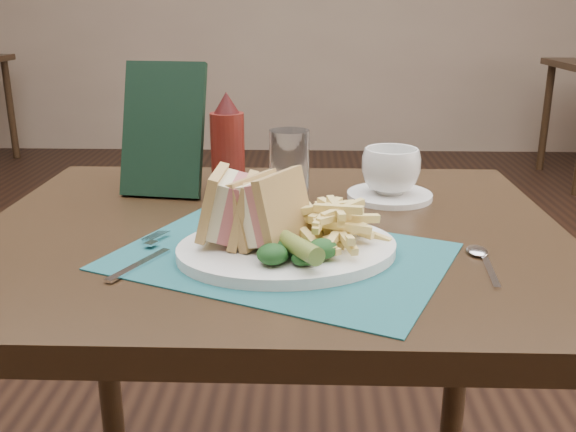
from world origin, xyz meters
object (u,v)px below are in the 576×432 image
object	(u,v)px
table_main	(273,430)
check_presenter	(163,130)
sandwich_half_a	(213,206)
coffee_cup	(391,171)
drinking_glass	(289,169)
placemat	(281,256)
ketchup_bottle	(228,146)
sandwich_half_b	(258,206)
saucer	(389,196)
plate	(287,249)

from	to	relation	value
table_main	check_presenter	xyz separation A→B (m)	(-0.20, 0.18, 0.49)
sandwich_half_a	check_presenter	bearing A→B (deg)	115.44
coffee_cup	drinking_glass	bearing A→B (deg)	-163.67
placemat	ketchup_bottle	xyz separation A→B (m)	(-0.10, 0.28, 0.09)
table_main	sandwich_half_b	distance (m)	0.46
sandwich_half_b	ketchup_bottle	size ratio (longest dim) A/B	0.55
ketchup_bottle	sandwich_half_b	bearing A→B (deg)	-74.87
drinking_glass	saucer	bearing A→B (deg)	16.33
sandwich_half_b	drinking_glass	xyz separation A→B (m)	(0.04, 0.22, -0.00)
sandwich_half_b	placemat	bearing A→B (deg)	8.45
drinking_glass	check_presenter	xyz separation A→B (m)	(-0.23, 0.08, 0.05)
placemat	ketchup_bottle	world-z (taller)	ketchup_bottle
plate	check_presenter	size ratio (longest dim) A/B	1.25
saucer	check_presenter	xyz separation A→B (m)	(-0.40, 0.02, 0.11)
saucer	check_presenter	distance (m)	0.42
placemat	drinking_glass	size ratio (longest dim) A/B	3.30
plate	sandwich_half_a	distance (m)	0.12
table_main	saucer	bearing A→B (deg)	37.90
table_main	placemat	distance (m)	0.40
placemat	sandwich_half_a	distance (m)	0.12
drinking_glass	table_main	bearing A→B (deg)	-103.61
table_main	ketchup_bottle	bearing A→B (deg)	118.12
plate	saucer	bearing A→B (deg)	44.53
placemat	saucer	xyz separation A→B (m)	(0.18, 0.29, 0.00)
drinking_glass	sandwich_half_b	bearing A→B (deg)	-99.01
sandwich_half_b	coffee_cup	size ratio (longest dim) A/B	1.00
table_main	plate	bearing A→B (deg)	-76.42
sandwich_half_a	check_presenter	size ratio (longest dim) A/B	0.41
ketchup_bottle	table_main	bearing A→B (deg)	-61.88
table_main	placemat	bearing A→B (deg)	-80.64
placemat	saucer	distance (m)	0.34
drinking_glass	ketchup_bottle	size ratio (longest dim) A/B	0.70
check_presenter	sandwich_half_b	bearing A→B (deg)	-49.41
table_main	ketchup_bottle	distance (m)	0.50
placemat	ketchup_bottle	distance (m)	0.32
placemat	sandwich_half_b	world-z (taller)	sandwich_half_b
placemat	plate	size ratio (longest dim) A/B	1.43
sandwich_half_b	check_presenter	bearing A→B (deg)	153.04
sandwich_half_a	ketchup_bottle	size ratio (longest dim) A/B	0.53
plate	saucer	size ratio (longest dim) A/B	2.00
drinking_glass	placemat	bearing A→B (deg)	-91.04
table_main	sandwich_half_b	size ratio (longest dim) A/B	8.87
table_main	plate	xyz separation A→B (m)	(0.03, -0.12, 0.38)
sandwich_half_a	ketchup_bottle	bearing A→B (deg)	94.26
saucer	table_main	bearing A→B (deg)	-142.10
plate	sandwich_half_b	xyz separation A→B (m)	(-0.04, 0.01, 0.06)
plate	drinking_glass	xyz separation A→B (m)	(-0.00, 0.23, 0.06)
drinking_glass	ketchup_bottle	distance (m)	0.12
saucer	placemat	bearing A→B (deg)	-122.26
sandwich_half_b	table_main	bearing A→B (deg)	115.65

